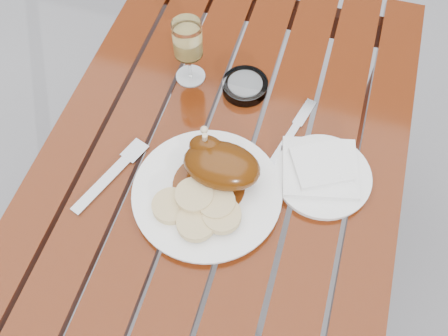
% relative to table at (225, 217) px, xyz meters
% --- Properties ---
extents(ground, '(60.00, 60.00, 0.00)m').
position_rel_table_xyz_m(ground, '(0.00, 0.00, -0.38)').
color(ground, slate).
rests_on(ground, ground).
extents(table, '(0.80, 1.20, 0.75)m').
position_rel_table_xyz_m(table, '(0.00, 0.00, 0.00)').
color(table, '#68270C').
rests_on(table, ground).
extents(dinner_plate, '(0.40, 0.40, 0.02)m').
position_rel_table_xyz_m(dinner_plate, '(-0.00, -0.14, 0.39)').
color(dinner_plate, white).
rests_on(dinner_plate, table).
extents(roast_duck, '(0.18, 0.16, 0.12)m').
position_rel_table_xyz_m(roast_duck, '(0.01, -0.09, 0.44)').
color(roast_duck, '#562309').
rests_on(roast_duck, dinner_plate).
extents(bread_dumplings, '(0.19, 0.13, 0.03)m').
position_rel_table_xyz_m(bread_dumplings, '(-0.00, -0.19, 0.41)').
color(bread_dumplings, tan).
rests_on(bread_dumplings, dinner_plate).
extents(wine_glass, '(0.09, 0.09, 0.17)m').
position_rel_table_xyz_m(wine_glass, '(-0.14, 0.17, 0.46)').
color(wine_glass, tan).
rests_on(wine_glass, table).
extents(side_plate, '(0.25, 0.25, 0.02)m').
position_rel_table_xyz_m(side_plate, '(0.23, -0.03, 0.38)').
color(side_plate, white).
rests_on(side_plate, table).
extents(napkin, '(0.19, 0.18, 0.01)m').
position_rel_table_xyz_m(napkin, '(0.22, -0.02, 0.40)').
color(napkin, white).
rests_on(napkin, side_plate).
extents(ashtray, '(0.14, 0.14, 0.03)m').
position_rel_table_xyz_m(ashtray, '(-0.00, 0.17, 0.39)').
color(ashtray, '#B2B7BC').
rests_on(ashtray, table).
extents(fork, '(0.09, 0.20, 0.01)m').
position_rel_table_xyz_m(fork, '(-0.22, -0.16, 0.38)').
color(fork, gray).
rests_on(fork, table).
extents(knife, '(0.06, 0.18, 0.01)m').
position_rel_table_xyz_m(knife, '(0.13, 0.06, 0.38)').
color(knife, gray).
rests_on(knife, table).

